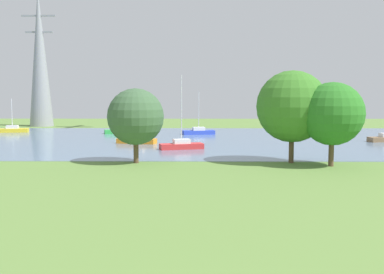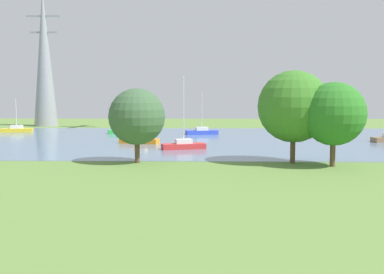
{
  "view_description": "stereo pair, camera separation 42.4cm",
  "coord_description": "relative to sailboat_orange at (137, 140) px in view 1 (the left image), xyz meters",
  "views": [
    {
      "loc": [
        0.25,
        -9.91,
        5.99
      ],
      "look_at": [
        -0.13,
        21.82,
        2.99
      ],
      "focal_mm": 42.04,
      "sensor_mm": 36.0,
      "label": 1
    },
    {
      "loc": [
        0.67,
        -9.9,
        5.99
      ],
      "look_at": [
        -0.13,
        21.82,
        2.99
      ],
      "focal_mm": 42.04,
      "sensor_mm": 36.0,
      "label": 2
    }
  ],
  "objects": [
    {
      "name": "ground_plane",
      "position": [
        7.2,
        -22.82,
        -0.45
      ],
      "size": [
        160.0,
        160.0,
        0.0
      ],
      "primitive_type": "plane",
      "color": "olive"
    },
    {
      "name": "water_surface",
      "position": [
        7.2,
        5.18,
        -0.44
      ],
      "size": [
        140.0,
        40.0,
        0.02
      ],
      "primitive_type": "cube",
      "color": "slate",
      "rests_on": "ground"
    },
    {
      "name": "sailboat_orange",
      "position": [
        0.0,
        0.0,
        0.0
      ],
      "size": [
        5.02,
        2.56,
        6.22
      ],
      "color": "orange",
      "rests_on": "water_surface"
    },
    {
      "name": "sailboat_red",
      "position": [
        5.71,
        -5.59,
        0.02
      ],
      "size": [
        5.03,
        2.79,
        8.08
      ],
      "color": "red",
      "rests_on": "water_surface"
    },
    {
      "name": "sailboat_yellow",
      "position": [
        -21.95,
        16.04,
        -0.01
      ],
      "size": [
        5.0,
        2.42,
        5.34
      ],
      "color": "yellow",
      "rests_on": "water_surface"
    },
    {
      "name": "sailboat_blue",
      "position": [
        7.65,
        12.72,
        0.0
      ],
      "size": [
        5.02,
        2.55,
        6.36
      ],
      "color": "blue",
      "rests_on": "water_surface"
    },
    {
      "name": "sailboat_green",
      "position": [
        -4.41,
        14.08,
        -0.01
      ],
      "size": [
        5.03,
        2.77,
        5.41
      ],
      "color": "green",
      "rests_on": "water_surface"
    },
    {
      "name": "tree_west_near",
      "position": [
        2.07,
        -15.68,
        3.61
      ],
      "size": [
        4.95,
        4.95,
        6.55
      ],
      "color": "brown",
      "rests_on": "ground"
    },
    {
      "name": "tree_west_far",
      "position": [
        15.72,
        -15.47,
        4.5
      ],
      "size": [
        6.27,
        6.27,
        8.1
      ],
      "color": "brown",
      "rests_on": "ground"
    },
    {
      "name": "tree_east_near",
      "position": [
        18.68,
        -17.28,
        3.94
      ],
      "size": [
        5.28,
        5.28,
        7.04
      ],
      "color": "brown",
      "rests_on": "ground"
    },
    {
      "name": "electricity_pylon",
      "position": [
        -22.23,
        30.44,
        12.47
      ],
      "size": [
        6.4,
        4.4,
        25.83
      ],
      "color": "gray",
      "rests_on": "ground"
    }
  ]
}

